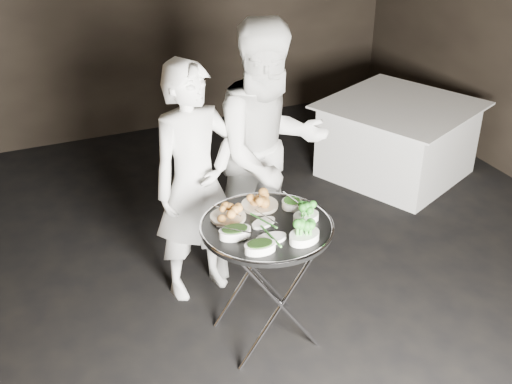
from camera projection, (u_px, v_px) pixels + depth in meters
name	position (u px, v px, depth m)	size (l,w,h in m)	color
floor	(261.00, 340.00, 4.02)	(6.00, 7.00, 0.05)	black
tray_stand	(266.00, 278.00, 3.81)	(0.54, 0.46, 0.79)	silver
serving_tray	(267.00, 227.00, 3.64)	(0.77, 0.77, 0.04)	black
potato_plate_a	(228.00, 213.00, 3.68)	(0.21, 0.21, 0.08)	beige
potato_plate_b	(260.00, 201.00, 3.80)	(0.22, 0.22, 0.08)	beige
greens_bowl	(292.00, 203.00, 3.79)	(0.12, 0.12, 0.07)	white
asparagus_plate_a	(264.00, 222.00, 3.64)	(0.18, 0.14, 0.03)	white
asparagus_plate_b	(271.00, 238.00, 3.49)	(0.19, 0.11, 0.04)	white
spinach_bowl_a	(235.00, 231.00, 3.51)	(0.19, 0.13, 0.07)	white
spinach_bowl_b	(260.00, 246.00, 3.39)	(0.18, 0.12, 0.07)	white
broccoli_bowl_a	(306.00, 216.00, 3.67)	(0.17, 0.14, 0.07)	white
broccoli_bowl_b	(304.00, 235.00, 3.48)	(0.22, 0.19, 0.08)	white
serving_utensils	(264.00, 211.00, 3.67)	(0.59, 0.43, 0.01)	silver
waiter_left	(195.00, 183.00, 4.08)	(0.59, 0.39, 1.62)	silver
waiter_right	(270.00, 152.00, 4.28)	(0.87, 0.68, 1.80)	silver
dining_table	(397.00, 139.00, 5.81)	(1.20, 1.20, 0.68)	white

